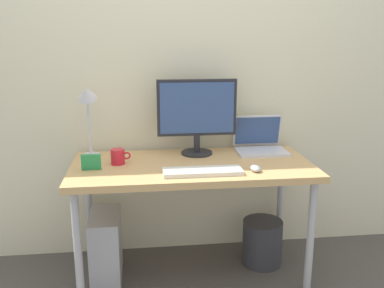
% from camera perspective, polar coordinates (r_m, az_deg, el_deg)
% --- Properties ---
extents(ground_plane, '(6.00, 6.00, 0.00)m').
position_cam_1_polar(ground_plane, '(2.85, 0.00, -16.90)').
color(ground_plane, '#4C4742').
extents(back_wall, '(4.40, 0.04, 2.60)m').
position_cam_1_polar(back_wall, '(2.83, -0.98, 10.74)').
color(back_wall, beige).
rests_on(back_wall, ground_plane).
extents(desk, '(1.43, 0.67, 0.74)m').
position_cam_1_polar(desk, '(2.57, 0.00, -4.01)').
color(desk, tan).
rests_on(desk, ground_plane).
extents(monitor, '(0.50, 0.20, 0.48)m').
position_cam_1_polar(monitor, '(2.68, 0.66, 4.22)').
color(monitor, '#232328').
rests_on(monitor, desk).
extents(laptop, '(0.32, 0.26, 0.23)m').
position_cam_1_polar(laptop, '(2.83, 9.05, 0.18)').
color(laptop, silver).
rests_on(laptop, desk).
extents(desk_lamp, '(0.11, 0.16, 0.47)m').
position_cam_1_polar(desk_lamp, '(2.67, -13.81, 5.12)').
color(desk_lamp, silver).
rests_on(desk_lamp, desk).
extents(keyboard, '(0.44, 0.14, 0.02)m').
position_cam_1_polar(keyboard, '(2.36, 1.44, -3.69)').
color(keyboard, silver).
rests_on(keyboard, desk).
extents(mouse, '(0.06, 0.09, 0.03)m').
position_cam_1_polar(mouse, '(2.43, 8.46, -3.24)').
color(mouse, '#B2B2B7').
rests_on(mouse, desk).
extents(coffee_mug, '(0.12, 0.08, 0.09)m').
position_cam_1_polar(coffee_mug, '(2.56, -9.86, -1.67)').
color(coffee_mug, red).
rests_on(coffee_mug, desk).
extents(photo_frame, '(0.11, 0.02, 0.09)m').
position_cam_1_polar(photo_frame, '(2.48, -13.34, -2.35)').
color(photo_frame, '#268C4C').
rests_on(photo_frame, desk).
extents(computer_tower, '(0.18, 0.36, 0.42)m').
position_cam_1_polar(computer_tower, '(2.77, -11.43, -13.22)').
color(computer_tower, '#B2B2B7').
rests_on(computer_tower, ground_plane).
extents(wastebasket, '(0.26, 0.26, 0.30)m').
position_cam_1_polar(wastebasket, '(2.93, 9.36, -12.81)').
color(wastebasket, '#333338').
rests_on(wastebasket, ground_plane).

